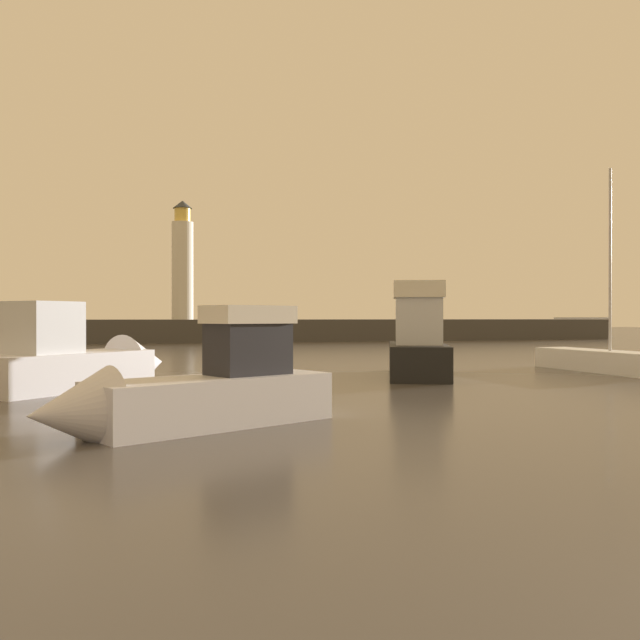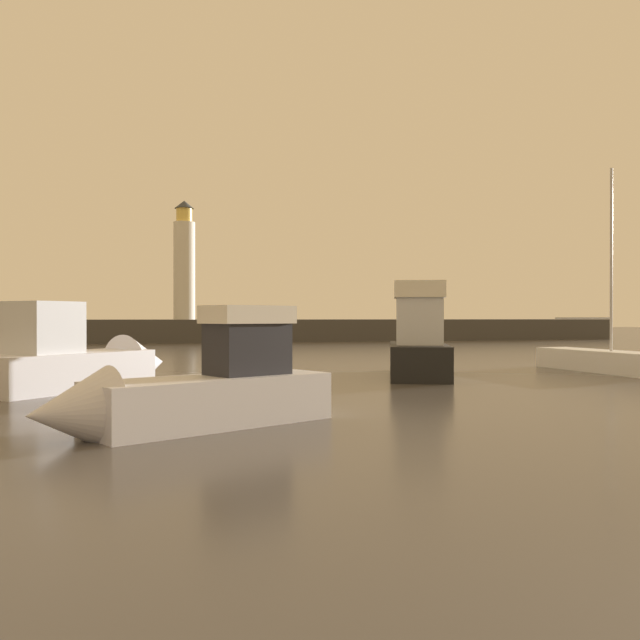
{
  "view_description": "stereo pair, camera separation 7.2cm",
  "coord_description": "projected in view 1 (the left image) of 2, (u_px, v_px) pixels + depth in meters",
  "views": [
    {
      "loc": [
        -5.77,
        -2.53,
        2.42
      ],
      "look_at": [
        -0.91,
        17.13,
        2.34
      ],
      "focal_mm": 37.53,
      "sensor_mm": 36.0,
      "label": 1
    },
    {
      "loc": [
        -5.7,
        -2.54,
        2.42
      ],
      "look_at": [
        -0.91,
        17.13,
        2.34
      ],
      "focal_mm": 37.53,
      "sensor_mm": 36.0,
      "label": 2
    }
  ],
  "objects": [
    {
      "name": "motorboat_2",
      "position": [
        88.0,
        361.0,
        22.96
      ],
      "size": [
        6.78,
        6.93,
        3.34
      ],
      "color": "silver",
      "rests_on": "ground_plane"
    },
    {
      "name": "lighthouse",
      "position": [
        183.0,
        263.0,
        65.9
      ],
      "size": [
        2.1,
        2.1,
        11.75
      ],
      "color": "silver",
      "rests_on": "breakwater"
    },
    {
      "name": "motorboat_4",
      "position": [
        417.0,
        347.0,
        28.02
      ],
      "size": [
        4.76,
        8.21,
        4.19
      ],
      "color": "black",
      "rests_on": "ground_plane"
    },
    {
      "name": "sailboat_moored",
      "position": [
        599.0,
        360.0,
        29.89
      ],
      "size": [
        2.22,
        6.99,
        8.94
      ],
      "color": "white",
      "rests_on": "ground_plane"
    },
    {
      "name": "motorboat_0",
      "position": [
        188.0,
        392.0,
        14.44
      ],
      "size": [
        6.82,
        4.71,
        2.95
      ],
      "color": "silver",
      "rests_on": "ground_plane"
    },
    {
      "name": "ground_plane",
      "position": [
        268.0,
        363.0,
        35.26
      ],
      "size": [
        220.0,
        220.0,
        0.0
      ],
      "primitive_type": "plane",
      "color": "#4C4742"
    },
    {
      "name": "breakwater",
      "position": [
        215.0,
        331.0,
        66.67
      ],
      "size": [
        86.01,
        6.67,
        2.2
      ],
      "primitive_type": "cube",
      "color": "#423F3D",
      "rests_on": "ground_plane"
    }
  ]
}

